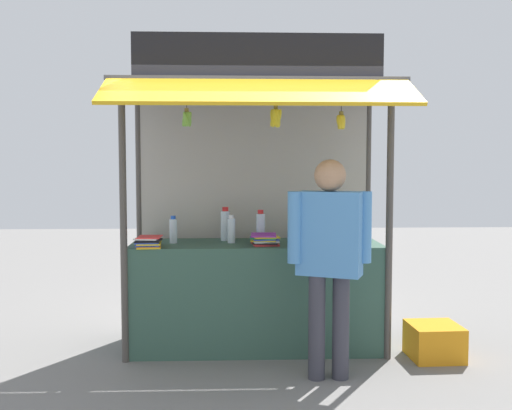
# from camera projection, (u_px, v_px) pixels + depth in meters

# --- Properties ---
(ground_plane) EXTENTS (20.00, 20.00, 0.00)m
(ground_plane) POSITION_uv_depth(u_px,v_px,m) (256.00, 347.00, 5.45)
(ground_plane) COLOR slate
(stall_counter) EXTENTS (2.28, 0.71, 0.98)m
(stall_counter) POSITION_uv_depth(u_px,v_px,m) (256.00, 295.00, 5.42)
(stall_counter) COLOR #385B4C
(stall_counter) RESTS_ON ground
(stall_structure) EXTENTS (2.48, 1.58, 2.76)m
(stall_structure) POSITION_uv_depth(u_px,v_px,m) (255.00, 166.00, 5.46)
(stall_structure) COLOR #4C4742
(stall_structure) RESTS_ON ground
(water_bottle_front_left) EXTENTS (0.08, 0.08, 0.30)m
(water_bottle_front_left) POSITION_uv_depth(u_px,v_px,m) (261.00, 227.00, 5.48)
(water_bottle_front_left) COLOR silver
(water_bottle_front_left) RESTS_ON stall_counter
(water_bottle_back_left) EXTENTS (0.09, 0.09, 0.32)m
(water_bottle_back_left) POSITION_uv_depth(u_px,v_px,m) (225.00, 225.00, 5.55)
(water_bottle_back_left) COLOR silver
(water_bottle_back_left) RESTS_ON stall_counter
(water_bottle_back_right) EXTENTS (0.07, 0.07, 0.26)m
(water_bottle_back_right) POSITION_uv_depth(u_px,v_px,m) (231.00, 230.00, 5.38)
(water_bottle_back_right) COLOR silver
(water_bottle_back_right) RESTS_ON stall_counter
(water_bottle_left) EXTENTS (0.07, 0.07, 0.25)m
(water_bottle_left) POSITION_uv_depth(u_px,v_px,m) (173.00, 230.00, 5.37)
(water_bottle_left) COLOR silver
(water_bottle_left) RESTS_ON stall_counter
(magazine_stack_far_right) EXTENTS (0.27, 0.31, 0.09)m
(magazine_stack_far_right) POSITION_uv_depth(u_px,v_px,m) (265.00, 239.00, 5.27)
(magazine_stack_far_right) COLOR red
(magazine_stack_far_right) RESTS_ON stall_counter
(magazine_stack_rear_center) EXTENTS (0.22, 0.29, 0.09)m
(magazine_stack_rear_center) POSITION_uv_depth(u_px,v_px,m) (335.00, 240.00, 5.27)
(magazine_stack_rear_center) COLOR purple
(magazine_stack_rear_center) RESTS_ON stall_counter
(magazine_stack_center) EXTENTS (0.24, 0.30, 0.09)m
(magazine_stack_center) POSITION_uv_depth(u_px,v_px,m) (149.00, 242.00, 5.11)
(magazine_stack_center) COLOR yellow
(magazine_stack_center) RESTS_ON stall_counter
(banana_bunch_rightmost) EXTENTS (0.10, 0.09, 0.28)m
(banana_bunch_rightmost) POSITION_uv_depth(u_px,v_px,m) (187.00, 119.00, 4.83)
(banana_bunch_rightmost) COLOR #332D23
(banana_bunch_inner_right) EXTENTS (0.12, 0.11, 0.28)m
(banana_bunch_inner_right) POSITION_uv_depth(u_px,v_px,m) (276.00, 118.00, 4.86)
(banana_bunch_inner_right) COLOR #332D23
(banana_bunch_inner_left) EXTENTS (0.09, 0.09, 0.29)m
(banana_bunch_inner_left) POSITION_uv_depth(u_px,v_px,m) (341.00, 122.00, 4.88)
(banana_bunch_inner_left) COLOR #332D23
(vendor_person) EXTENTS (0.66, 0.39, 1.74)m
(vendor_person) POSITION_uv_depth(u_px,v_px,m) (329.00, 248.00, 4.59)
(vendor_person) COLOR #383842
(vendor_person) RESTS_ON ground
(plastic_crate) EXTENTS (0.45, 0.45, 0.30)m
(plastic_crate) POSITION_uv_depth(u_px,v_px,m) (434.00, 341.00, 5.14)
(plastic_crate) COLOR orange
(plastic_crate) RESTS_ON ground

